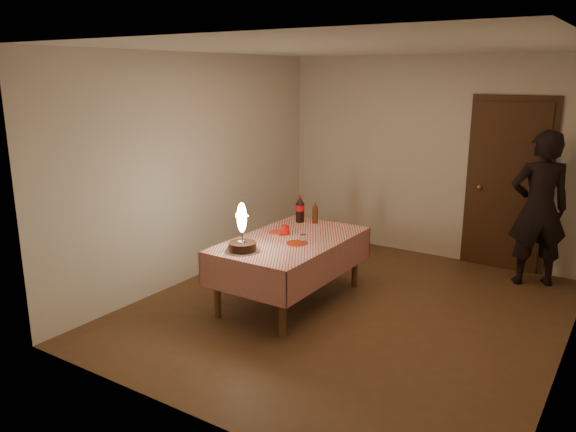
% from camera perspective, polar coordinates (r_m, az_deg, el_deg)
% --- Properties ---
extents(ground, '(4.00, 4.50, 0.01)m').
position_cam_1_polar(ground, '(5.90, 6.10, -9.48)').
color(ground, brown).
rests_on(ground, ground).
extents(room_shell, '(4.04, 4.54, 2.62)m').
position_cam_1_polar(room_shell, '(5.50, 7.23, 6.70)').
color(room_shell, beige).
rests_on(room_shell, ground).
extents(dining_table, '(1.02, 1.72, 0.69)m').
position_cam_1_polar(dining_table, '(5.89, 0.27, -3.21)').
color(dining_table, brown).
rests_on(dining_table, ground).
extents(birthday_cake, '(0.34, 0.34, 0.48)m').
position_cam_1_polar(birthday_cake, '(5.45, -4.67, -2.35)').
color(birthday_cake, white).
rests_on(birthday_cake, dining_table).
extents(red_plate, '(0.22, 0.22, 0.01)m').
position_cam_1_polar(red_plate, '(5.70, 0.90, -2.77)').
color(red_plate, '#B42A0C').
rests_on(red_plate, dining_table).
extents(red_cup, '(0.08, 0.08, 0.10)m').
position_cam_1_polar(red_cup, '(6.00, -0.25, -1.43)').
color(red_cup, red).
rests_on(red_cup, dining_table).
extents(clear_cup, '(0.07, 0.07, 0.09)m').
position_cam_1_polar(clear_cup, '(5.71, 1.53, -2.32)').
color(clear_cup, white).
rests_on(clear_cup, dining_table).
extents(napkin_stack, '(0.15, 0.15, 0.02)m').
position_cam_1_polar(napkin_stack, '(6.05, -1.00, -1.68)').
color(napkin_stack, red).
rests_on(napkin_stack, dining_table).
extents(cola_bottle, '(0.10, 0.10, 0.32)m').
position_cam_1_polar(cola_bottle, '(6.48, 1.23, 0.70)').
color(cola_bottle, black).
rests_on(cola_bottle, dining_table).
extents(amber_bottle_left, '(0.06, 0.06, 0.25)m').
position_cam_1_polar(amber_bottle_left, '(6.45, 2.78, 0.31)').
color(amber_bottle_left, '#51230D').
rests_on(amber_bottle_left, dining_table).
extents(photographer, '(0.77, 0.67, 1.78)m').
position_cam_1_polar(photographer, '(6.91, 24.12, 0.69)').
color(photographer, black).
rests_on(photographer, ground).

